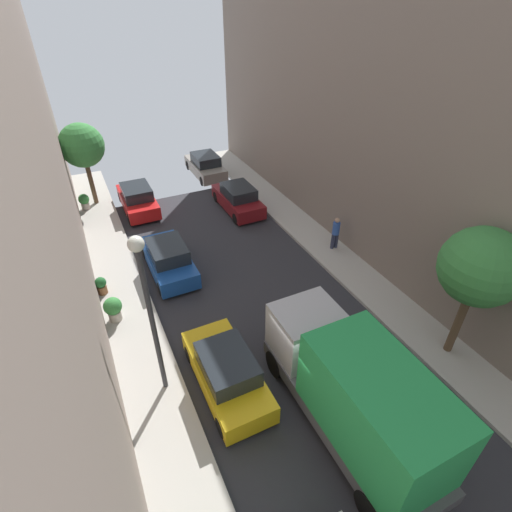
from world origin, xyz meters
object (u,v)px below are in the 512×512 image
at_px(parked_car_right_2, 238,199).
at_px(potted_plant_4, 101,285).
at_px(pedestrian, 336,232).
at_px(parked_car_left_3, 227,372).
at_px(delivery_truck, 355,392).
at_px(street_tree_2, 82,146).
at_px(parked_car_left_5, 138,199).
at_px(street_tree_1, 481,268).
at_px(potted_plant_0, 84,201).
at_px(lamp_post, 148,299).
at_px(parked_car_right_3, 206,166).
at_px(parked_car_left_4, 168,259).
at_px(potted_plant_1, 113,308).

distance_m(parked_car_right_2, potted_plant_4, 9.72).
height_order(pedestrian, potted_plant_4, pedestrian).
xyz_separation_m(parked_car_left_3, delivery_truck, (2.70, -3.01, 1.07)).
distance_m(pedestrian, street_tree_2, 14.93).
relative_size(parked_car_left_5, delivery_truck, 0.64).
relative_size(parked_car_left_3, street_tree_1, 0.83).
bearing_deg(parked_car_right_2, potted_plant_0, 155.36).
bearing_deg(potted_plant_0, parked_car_right_2, -24.64).
xyz_separation_m(potted_plant_0, lamp_post, (0.99, -14.41, 3.32)).
height_order(parked_car_right_3, street_tree_2, street_tree_2).
xyz_separation_m(street_tree_2, potted_plant_0, (-0.66, -0.58, -3.04)).
distance_m(parked_car_left_5, potted_plant_4, 7.92).
xyz_separation_m(parked_car_left_5, street_tree_1, (7.87, -16.12, 3.17)).
height_order(street_tree_2, potted_plant_4, street_tree_2).
xyz_separation_m(parked_car_left_4, parked_car_right_3, (5.40, 9.97, 0.00)).
xyz_separation_m(parked_car_left_5, potted_plant_1, (-2.86, -9.21, 0.02)).
bearing_deg(parked_car_left_5, parked_car_right_3, 30.24).
bearing_deg(street_tree_2, parked_car_left_4, -75.54).
distance_m(street_tree_2, lamp_post, 14.99).
xyz_separation_m(street_tree_1, potted_plant_1, (-10.74, 6.92, -3.15)).
distance_m(parked_car_left_3, parked_car_left_4, 7.15).
height_order(parked_car_right_2, street_tree_2, street_tree_2).
xyz_separation_m(potted_plant_0, potted_plant_1, (0.03, -10.45, 0.07)).
relative_size(parked_car_left_4, pedestrian, 2.44).
bearing_deg(pedestrian, lamp_post, -155.79).
xyz_separation_m(street_tree_2, potted_plant_1, (-0.63, -11.02, -2.97)).
bearing_deg(potted_plant_4, parked_car_left_3, -65.17).
bearing_deg(parked_car_left_3, parked_car_left_4, 90.00).
bearing_deg(delivery_truck, street_tree_1, 9.50).
relative_size(parked_car_left_4, lamp_post, 0.71).
bearing_deg(parked_car_right_2, parked_car_left_3, -115.32).
relative_size(potted_plant_0, potted_plant_1, 0.89).
relative_size(parked_car_right_3, street_tree_2, 0.87).
bearing_deg(street_tree_1, street_tree_2, 119.38).
relative_size(delivery_truck, street_tree_1, 1.30).
xyz_separation_m(delivery_truck, potted_plant_0, (-5.59, 18.23, -1.12)).
bearing_deg(parked_car_left_5, parked_car_left_4, -90.00).
distance_m(street_tree_1, potted_plant_1, 13.15).
distance_m(parked_car_left_4, potted_plant_0, 8.57).
relative_size(parked_car_right_3, potted_plant_4, 5.16).
relative_size(parked_car_left_5, street_tree_2, 0.87).
xyz_separation_m(parked_car_left_3, parked_car_left_5, (0.00, 13.97, 0.00)).
distance_m(parked_car_left_3, potted_plant_0, 15.49).
distance_m(parked_car_right_3, potted_plant_0, 8.51).
distance_m(parked_car_left_5, delivery_truck, 17.23).
height_order(parked_car_left_4, street_tree_1, street_tree_1).
bearing_deg(lamp_post, potted_plant_1, 103.67).
bearing_deg(pedestrian, potted_plant_1, -177.37).
relative_size(parked_car_left_3, parked_car_right_3, 1.00).
relative_size(parked_car_left_3, potted_plant_0, 4.45).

